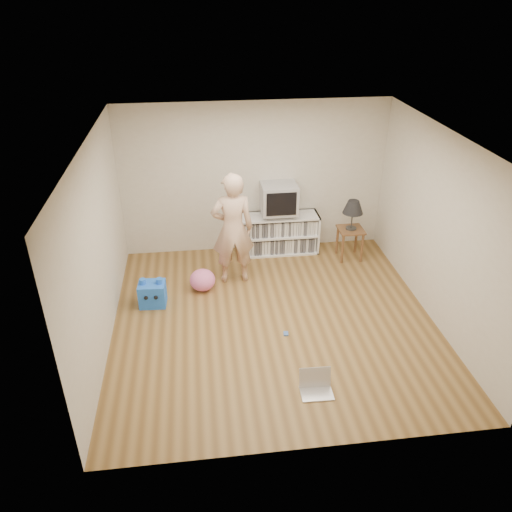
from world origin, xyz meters
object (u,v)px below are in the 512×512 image
object	(u,v)px
plush_blue	(152,294)
crt_tv	(279,198)
media_unit	(278,233)
plush_pink	(202,280)
person	(233,229)
table_lamp	(353,208)
dvd_deck	(278,214)
side_table	(350,236)
laptop	(316,385)

from	to	relation	value
plush_blue	crt_tv	bearing A→B (deg)	37.22
plush_blue	media_unit	bearing A→B (deg)	37.57
plush_pink	media_unit	bearing A→B (deg)	38.88
person	media_unit	bearing A→B (deg)	-137.14
crt_tv	table_lamp	world-z (taller)	crt_tv
crt_tv	plush_blue	size ratio (longest dim) A/B	1.34
dvd_deck	table_lamp	distance (m)	1.26
person	plush_blue	bearing A→B (deg)	21.38
media_unit	table_lamp	world-z (taller)	table_lamp
crt_tv	plush_blue	world-z (taller)	crt_tv
side_table	laptop	world-z (taller)	side_table
crt_tv	laptop	distance (m)	3.58
person	table_lamp	bearing A→B (deg)	-169.25
crt_tv	table_lamp	distance (m)	1.25
table_lamp	person	xyz separation A→B (m)	(-2.05, -0.48, -0.04)
person	plush_blue	xyz separation A→B (m)	(-1.25, -0.56, -0.71)
laptop	table_lamp	bearing A→B (deg)	68.67
dvd_deck	table_lamp	size ratio (longest dim) A/B	0.87
media_unit	side_table	distance (m)	1.25
media_unit	person	distance (m)	1.34
crt_tv	laptop	world-z (taller)	crt_tv
dvd_deck	laptop	distance (m)	3.52
media_unit	side_table	bearing A→B (deg)	-17.97
dvd_deck	plush_blue	xyz separation A→B (m)	(-2.11, -1.41, -0.55)
media_unit	side_table	xyz separation A→B (m)	(1.19, -0.39, 0.07)
table_lamp	plush_blue	size ratio (longest dim) A/B	1.15
dvd_deck	crt_tv	xyz separation A→B (m)	(0.00, -0.00, 0.29)
plush_blue	plush_pink	distance (m)	0.82
media_unit	table_lamp	bearing A→B (deg)	-17.97
media_unit	table_lamp	size ratio (longest dim) A/B	2.72
person	plush_pink	bearing A→B (deg)	21.88
side_table	dvd_deck	bearing A→B (deg)	162.71
plush_pink	side_table	bearing A→B (deg)	15.63
side_table	plush_blue	size ratio (longest dim) A/B	1.23
laptop	plush_pink	size ratio (longest dim) A/B	0.97
person	plush_blue	size ratio (longest dim) A/B	4.05
crt_tv	person	distance (m)	1.21
side_table	media_unit	bearing A→B (deg)	162.03
crt_tv	laptop	size ratio (longest dim) A/B	1.56
media_unit	side_table	world-z (taller)	media_unit
dvd_deck	plush_pink	size ratio (longest dim) A/B	1.14
crt_tv	dvd_deck	bearing A→B (deg)	90.00
laptop	media_unit	bearing A→B (deg)	89.69
plush_blue	laptop	bearing A→B (deg)	-42.12
plush_blue	person	bearing A→B (deg)	27.47
crt_tv	plush_pink	world-z (taller)	crt_tv
dvd_deck	plush_pink	bearing A→B (deg)	-141.52
table_lamp	side_table	bearing A→B (deg)	0.00
dvd_deck	media_unit	bearing A→B (deg)	90.00
crt_tv	side_table	bearing A→B (deg)	-17.14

